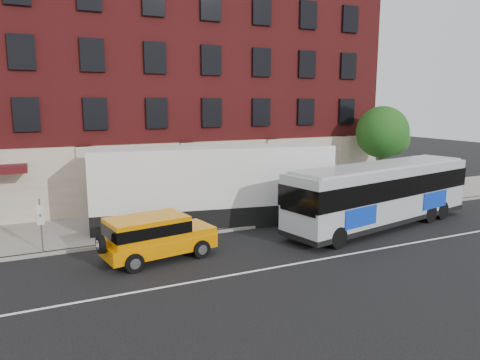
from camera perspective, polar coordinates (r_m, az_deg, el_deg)
name	(u,v)px	position (r m, az deg, el deg)	size (l,w,h in m)	color
ground	(283,271)	(17.98, 5.52, -11.57)	(120.00, 120.00, 0.00)	black
sidewalk	(203,217)	(25.73, -4.76, -4.77)	(60.00, 6.00, 0.15)	gray
kerb	(223,231)	(23.03, -2.14, -6.49)	(60.00, 0.25, 0.15)	gray
lane_line	(277,267)	(18.38, 4.71, -11.05)	(60.00, 0.12, 0.01)	white
building	(162,88)	(32.46, -9.95, 11.52)	(30.00, 12.10, 15.00)	maroon
sign_pole	(41,223)	(21.13, -24.14, -5.00)	(0.30, 0.20, 2.50)	slate
street_tree	(383,134)	(32.61, 17.81, 5.60)	(3.60, 3.60, 6.20)	#372B1B
city_bus	(381,192)	(24.85, 17.66, -1.50)	(12.61, 5.02, 3.38)	#A5AAB0
yellow_suv	(154,235)	(19.20, -10.97, -6.88)	(5.07, 2.76, 1.89)	orange
shipping_container	(215,187)	(23.93, -3.28, -0.87)	(13.06, 4.79, 4.27)	black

